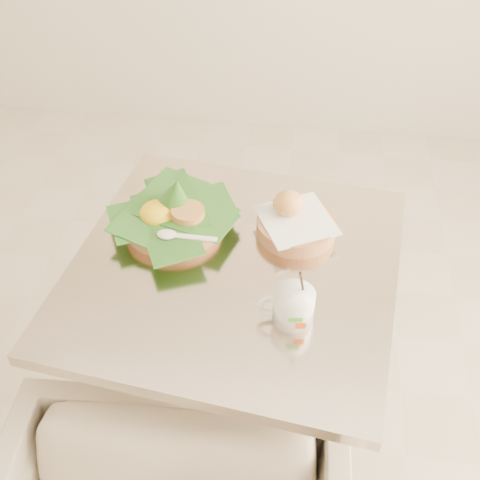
# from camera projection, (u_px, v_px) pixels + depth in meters

# --- Properties ---
(floor) EXTENTS (3.60, 3.60, 0.00)m
(floor) POSITION_uv_depth(u_px,v_px,m) (183.00, 428.00, 1.85)
(floor) COLOR beige
(floor) RESTS_ON ground
(cafe_table) EXTENTS (0.78, 0.78, 0.75)m
(cafe_table) POSITION_uv_depth(u_px,v_px,m) (235.00, 328.00, 1.47)
(cafe_table) COLOR gray
(cafe_table) RESTS_ON floor
(rice_basket) EXTENTS (0.29, 0.29, 0.14)m
(rice_basket) POSITION_uv_depth(u_px,v_px,m) (173.00, 213.00, 1.39)
(rice_basket) COLOR #A06F44
(rice_basket) RESTS_ON cafe_table
(bread_basket) EXTENTS (0.21, 0.21, 0.10)m
(bread_basket) POSITION_uv_depth(u_px,v_px,m) (295.00, 222.00, 1.38)
(bread_basket) COLOR #A06F44
(bread_basket) RESTS_ON cafe_table
(coffee_mug) EXTENTS (0.11, 0.08, 0.14)m
(coffee_mug) POSITION_uv_depth(u_px,v_px,m) (293.00, 305.00, 1.18)
(coffee_mug) COLOR white
(coffee_mug) RESTS_ON cafe_table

